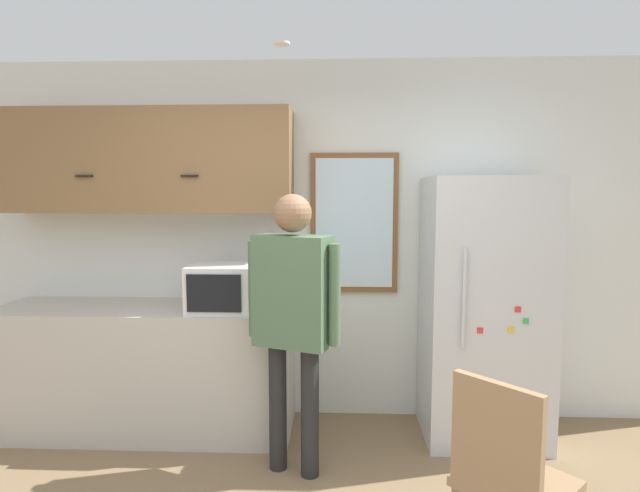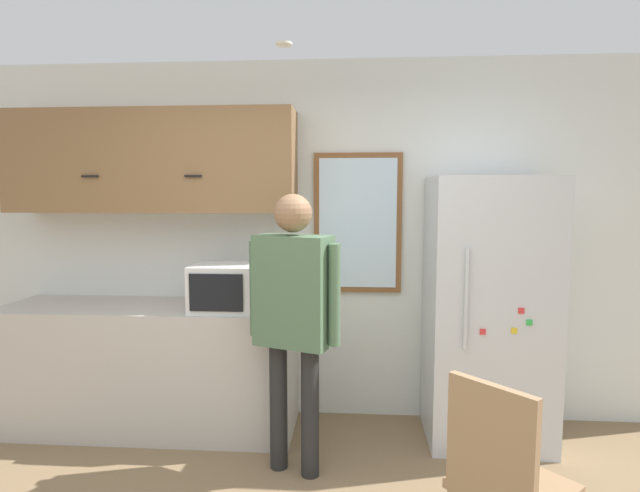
# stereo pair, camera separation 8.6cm
# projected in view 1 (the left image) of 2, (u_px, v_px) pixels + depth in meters

# --- Properties ---
(back_wall) EXTENTS (6.00, 0.06, 2.70)m
(back_wall) POSITION_uv_depth(u_px,v_px,m) (307.00, 242.00, 3.82)
(back_wall) COLOR silver
(back_wall) RESTS_ON ground_plane
(counter) EXTENTS (2.11, 0.64, 0.91)m
(counter) POSITION_uv_depth(u_px,v_px,m) (146.00, 368.00, 3.61)
(counter) COLOR #BCB7AD
(counter) RESTS_ON ground_plane
(upper_cabinets) EXTENTS (2.11, 0.37, 0.74)m
(upper_cabinets) POSITION_uv_depth(u_px,v_px,m) (146.00, 161.00, 3.60)
(upper_cabinets) COLOR olive
(microwave) EXTENTS (0.51, 0.38, 0.32)m
(microwave) POSITION_uv_depth(u_px,v_px,m) (227.00, 288.00, 3.42)
(microwave) COLOR white
(microwave) RESTS_ON counter
(person) EXTENTS (0.57, 0.36, 1.72)m
(person) POSITION_uv_depth(u_px,v_px,m) (293.00, 305.00, 2.99)
(person) COLOR black
(person) RESTS_ON ground_plane
(refrigerator) EXTENTS (0.81, 0.65, 1.83)m
(refrigerator) POSITION_uv_depth(u_px,v_px,m) (484.00, 309.00, 3.47)
(refrigerator) COLOR silver
(refrigerator) RESTS_ON ground_plane
(chair) EXTENTS (0.60, 0.60, 0.96)m
(chair) POSITION_uv_depth(u_px,v_px,m) (507.00, 473.00, 2.13)
(chair) COLOR #997551
(chair) RESTS_ON ground_plane
(window) EXTENTS (0.66, 0.05, 1.04)m
(window) POSITION_uv_depth(u_px,v_px,m) (354.00, 223.00, 3.75)
(window) COLOR brown
(ceiling_light) EXTENTS (0.11, 0.11, 0.01)m
(ceiling_light) POSITION_uv_depth(u_px,v_px,m) (281.00, 43.00, 3.21)
(ceiling_light) COLOR white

